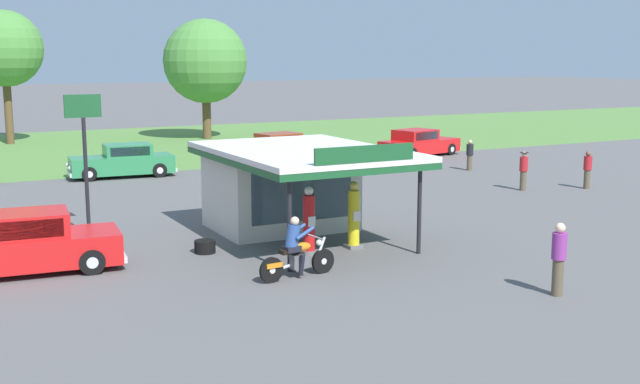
% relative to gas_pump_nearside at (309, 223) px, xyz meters
% --- Properties ---
extents(ground_plane, '(300.00, 300.00, 0.00)m').
position_rel_gas_pump_nearside_xyz_m(ground_plane, '(1.75, -0.55, -0.88)').
color(ground_plane, '#5B5959').
extents(grass_verge_strip, '(120.00, 24.00, 0.01)m').
position_rel_gas_pump_nearside_xyz_m(grass_verge_strip, '(1.75, 29.45, -0.88)').
color(grass_verge_strip, '#56843D').
rests_on(grass_verge_strip, ground).
extents(service_station_kiosk, '(4.93, 7.15, 3.21)m').
position_rel_gas_pump_nearside_xyz_m(service_station_kiosk, '(0.73, 3.00, 0.75)').
color(service_station_kiosk, beige).
rests_on(service_station_kiosk, ground).
extents(gas_pump_nearside, '(0.44, 0.44, 1.93)m').
position_rel_gas_pump_nearside_xyz_m(gas_pump_nearside, '(0.00, 0.00, 0.00)').
color(gas_pump_nearside, slate).
rests_on(gas_pump_nearside, ground).
extents(gas_pump_offside, '(0.44, 0.44, 1.96)m').
position_rel_gas_pump_nearside_xyz_m(gas_pump_offside, '(1.45, 0.00, 0.01)').
color(gas_pump_offside, slate).
rests_on(gas_pump_offside, ground).
extents(motorcycle_with_rider, '(2.17, 0.70, 1.58)m').
position_rel_gas_pump_nearside_xyz_m(motorcycle_with_rider, '(-1.40, -2.04, -0.23)').
color(motorcycle_with_rider, black).
rests_on(motorcycle_with_rider, ground).
extents(featured_classic_sedan, '(5.31, 2.26, 1.59)m').
position_rel_gas_pump_nearside_xyz_m(featured_classic_sedan, '(-7.45, 1.65, -0.16)').
color(featured_classic_sedan, red).
rests_on(featured_classic_sedan, ground).
extents(parked_car_back_row_far_right, '(5.28, 3.03, 1.51)m').
position_rel_gas_pump_nearside_xyz_m(parked_car_back_row_far_right, '(15.39, 16.73, -0.19)').
color(parked_car_back_row_far_right, red).
rests_on(parked_car_back_row_far_right, ground).
extents(parked_car_back_row_centre, '(5.54, 2.67, 1.48)m').
position_rel_gas_pump_nearside_xyz_m(parked_car_back_row_centre, '(7.93, 18.61, -0.21)').
color(parked_car_back_row_centre, '#993819').
rests_on(parked_car_back_row_centre, ground).
extents(parked_car_second_row_spare, '(4.93, 2.14, 1.52)m').
position_rel_gas_pump_nearside_xyz_m(parked_car_second_row_spare, '(-1.12, 16.76, -0.18)').
color(parked_car_second_row_spare, '#2D844C').
rests_on(parked_car_second_row_spare, ground).
extents(bystander_admiring_sedan, '(0.34, 0.34, 1.50)m').
position_rel_gas_pump_nearside_xyz_m(bystander_admiring_sedan, '(14.37, 10.94, -0.10)').
color(bystander_admiring_sedan, brown).
rests_on(bystander_admiring_sedan, ground).
extents(bystander_chatting_near_pumps, '(0.34, 0.34, 1.60)m').
position_rel_gas_pump_nearside_xyz_m(bystander_chatting_near_pumps, '(15.33, 4.35, -0.04)').
color(bystander_chatting_near_pumps, brown).
rests_on(bystander_chatting_near_pumps, ground).
extents(bystander_strolling_foreground, '(0.35, 0.35, 1.62)m').
position_rel_gas_pump_nearside_xyz_m(bystander_strolling_foreground, '(12.66, 5.28, -0.02)').
color(bystander_strolling_foreground, brown).
rests_on(bystander_strolling_foreground, ground).
extents(bystander_leaning_by_kiosk, '(0.34, 0.34, 1.73)m').
position_rel_gas_pump_nearside_xyz_m(bystander_leaning_by_kiosk, '(3.33, -6.18, 0.03)').
color(bystander_leaning_by_kiosk, brown).
rests_on(bystander_leaning_by_kiosk, ground).
extents(tree_oak_far_left, '(4.78, 4.78, 8.39)m').
position_rel_gas_pump_nearside_xyz_m(tree_oak_far_left, '(-4.11, 33.98, 5.08)').
color(tree_oak_far_left, brown).
rests_on(tree_oak_far_left, ground).
extents(tree_oak_far_right, '(5.60, 5.60, 8.00)m').
position_rel_gas_pump_nearside_xyz_m(tree_oak_far_right, '(8.28, 31.32, 4.16)').
color(tree_oak_far_right, brown).
rests_on(tree_oak_far_right, ground).
extents(roadside_pole_sign, '(1.10, 0.12, 4.36)m').
position_rel_gas_pump_nearside_xyz_m(roadside_pole_sign, '(-5.01, 5.30, 2.12)').
color(roadside_pole_sign, black).
rests_on(roadside_pole_sign, ground).
extents(spare_tire_stack, '(0.60, 0.60, 0.36)m').
position_rel_gas_pump_nearside_xyz_m(spare_tire_stack, '(-2.57, 1.46, -0.70)').
color(spare_tire_stack, black).
rests_on(spare_tire_stack, ground).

